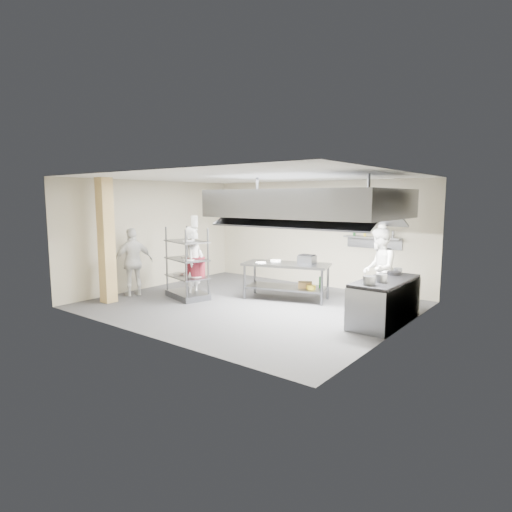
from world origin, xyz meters
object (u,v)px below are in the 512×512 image
Objects in this scene: chef_head at (194,262)px; stockpot at (381,278)px; chef_line at (379,269)px; griddle at (307,259)px; island at (286,281)px; chef_plating at (133,262)px; cooking_range at (385,303)px; pass_rack at (187,263)px.

chef_head is 8.17× the size of stockpot.
chef_line is 4.71× the size of griddle.
chef_head reaches higher than island.
griddle is (3.77, 2.37, 0.12)m from chef_plating.
griddle is (-2.31, 0.79, 0.59)m from cooking_range.
cooking_range is 4.76m from chef_head.
chef_head is 2.84m from griddle.
island is 2.93m from stockpot.
stockpot is (0.04, -0.33, 0.56)m from cooking_range.
island is 1.06× the size of cooking_range.
chef_line is (-0.48, 0.86, 0.52)m from cooking_range.
chef_line is 1.29m from stockpot.
cooking_range is 1.11m from chef_line.
chef_line is at bearing 119.23° from cooking_range.
cooking_range is (4.78, 0.92, -0.48)m from pass_rack.
pass_rack is at bearing 125.89° from chef_head.
stockpot is at bearing -33.56° from island.
chef_plating is 6.25m from stockpot.
cooking_range is 6.30m from chef_plating.
chef_plating is (-5.60, -2.44, -0.06)m from chef_line.
chef_head is at bearing -170.71° from cooking_range.
island is 2.54m from pass_rack.
griddle is at bearing -106.06° from chef_line.
island is 5.32× the size of griddle.
pass_rack is (-2.06, -1.42, 0.44)m from island.
cooking_range is 1.11× the size of chef_head.
chef_plating reaches higher than cooking_range.
chef_plating is at bearing -165.15° from island.
chef_head reaches higher than chef_plating.
pass_rack is 3.01m from griddle.
chef_plating is at bearing 99.03° from chef_head.
cooking_range is at bearing 26.96° from pass_rack.
griddle is at bearing 140.69° from chef_plating.
chef_line is at bearing 38.53° from pass_rack.
pass_rack is 4.65m from chef_line.
griddle is (0.42, 0.29, 0.55)m from island.
island is 1.20× the size of chef_plating.
stockpot is (2.76, -0.83, 0.52)m from island.
stockpot is (0.52, -1.18, 0.04)m from chef_line.
chef_line is 6.11m from chef_plating.
chef_head is (0.10, 0.16, 0.01)m from pass_rack.
stockpot is (4.82, 0.60, 0.08)m from pass_rack.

